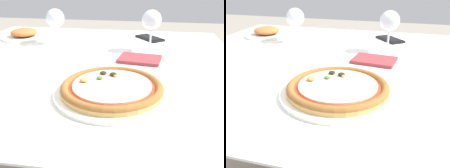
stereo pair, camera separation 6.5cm
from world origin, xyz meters
The scene contains 8 objects.
dining_table centered at (0.00, 0.00, 0.66)m, with size 1.14×1.08×0.75m.
pizza_plate centered at (0.15, -0.25, 0.77)m, with size 0.31×0.31×0.04m.
fork centered at (-0.27, 0.07, 0.75)m, with size 0.04×0.17×0.00m.
wine_glass_far_left centered at (0.24, 0.18, 0.87)m, with size 0.08×0.08×0.16m.
wine_glass_far_right centered at (-0.18, 0.22, 0.86)m, with size 0.08×0.08×0.15m.
cell_phone centered at (0.24, 0.36, 0.76)m, with size 0.15×0.16×0.01m.
side_plate centered at (-0.37, 0.29, 0.77)m, with size 0.22×0.22×0.05m.
napkin_folded centered at (0.21, 0.04, 0.76)m, with size 0.16×0.13×0.01m.
Camera 2 is at (0.30, -0.83, 1.05)m, focal length 40.00 mm.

